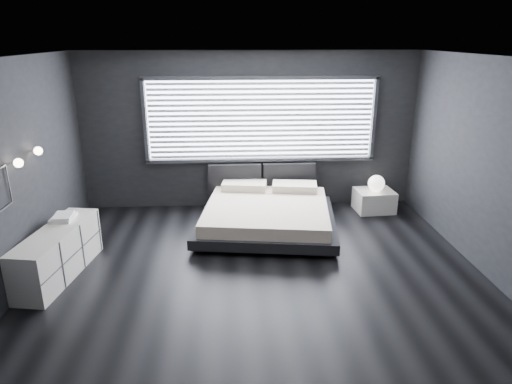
{
  "coord_description": "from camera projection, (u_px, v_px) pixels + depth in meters",
  "views": [
    {
      "loc": [
        -0.37,
        -5.34,
        3.04
      ],
      "look_at": [
        0.0,
        0.85,
        0.9
      ],
      "focal_mm": 32.0,
      "sensor_mm": 36.0,
      "label": 1
    }
  ],
  "objects": [
    {
      "name": "room",
      "position": [
        260.0,
        176.0,
        5.6
      ],
      "size": [
        6.04,
        6.0,
        2.8
      ],
      "color": "black",
      "rests_on": "ground"
    },
    {
      "name": "window",
      "position": [
        261.0,
        120.0,
        8.08
      ],
      "size": [
        4.14,
        0.09,
        1.52
      ],
      "color": "white",
      "rests_on": "ground"
    },
    {
      "name": "headboard",
      "position": [
        262.0,
        177.0,
        8.37
      ],
      "size": [
        1.96,
        0.16,
        0.52
      ],
      "color": "black",
      "rests_on": "ground"
    },
    {
      "name": "sconce_near",
      "position": [
        18.0,
        163.0,
        5.41
      ],
      "size": [
        0.18,
        0.11,
        0.11
      ],
      "color": "silver",
      "rests_on": "ground"
    },
    {
      "name": "sconce_far",
      "position": [
        38.0,
        151.0,
        5.98
      ],
      "size": [
        0.18,
        0.11,
        0.11
      ],
      "color": "silver",
      "rests_on": "ground"
    },
    {
      "name": "wall_art_lower",
      "position": [
        0.0,
        190.0,
        5.15
      ],
      "size": [
        0.01,
        0.48,
        0.48
      ],
      "color": "#47474C",
      "rests_on": "ground"
    },
    {
      "name": "bed",
      "position": [
        267.0,
        214.0,
        7.48
      ],
      "size": [
        2.45,
        2.37,
        0.57
      ],
      "color": "black",
      "rests_on": "ground"
    },
    {
      "name": "nightstand",
      "position": [
        374.0,
        200.0,
        8.28
      ],
      "size": [
        0.7,
        0.6,
        0.39
      ],
      "primitive_type": "cube",
      "rotation": [
        0.0,
        0.0,
        0.07
      ],
      "color": "silver",
      "rests_on": "ground"
    },
    {
      "name": "orb_lamp",
      "position": [
        376.0,
        183.0,
        8.14
      ],
      "size": [
        0.29,
        0.29,
        0.29
      ],
      "primitive_type": "sphere",
      "color": "white",
      "rests_on": "nightstand"
    },
    {
      "name": "dresser",
      "position": [
        58.0,
        253.0,
        6.0
      ],
      "size": [
        0.71,
        1.67,
        0.65
      ],
      "color": "silver",
      "rests_on": "ground"
    },
    {
      "name": "book_stack",
      "position": [
        63.0,
        217.0,
        6.24
      ],
      "size": [
        0.29,
        0.37,
        0.07
      ],
      "color": "white",
      "rests_on": "dresser"
    }
  ]
}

